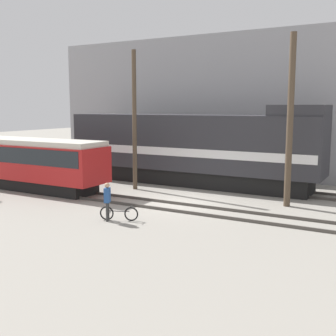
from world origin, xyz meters
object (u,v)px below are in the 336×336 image
freight_locomotive (192,148)px  utility_pole_center (290,121)px  streetcar (20,160)px  bicycle (119,213)px  person (107,198)px  utility_pole_left (134,121)px

freight_locomotive → utility_pole_center: bearing=-24.4°
streetcar → bicycle: bearing=-18.4°
person → utility_pole_left: (-2.97, 6.63, 3.08)m
streetcar → utility_pole_left: size_ratio=1.45×
person → utility_pole_center: utility_pole_center is taller
utility_pole_center → bicycle: bearing=-132.3°
bicycle → person: person is taller
freight_locomotive → utility_pole_left: 4.23m
freight_locomotive → streetcar: freight_locomotive is taller
streetcar → utility_pole_left: utility_pole_left is taller
streetcar → bicycle: 10.30m
streetcar → utility_pole_center: utility_pole_center is taller
streetcar → person: streetcar is taller
person → utility_pole_left: 7.89m
streetcar → person: size_ratio=7.05×
freight_locomotive → utility_pole_center: 7.75m
streetcar → utility_pole_center: bearing=11.4°
bicycle → person: (-0.39, -0.30, 0.72)m
utility_pole_left → utility_pole_center: size_ratio=0.97×
streetcar → utility_pole_center: size_ratio=1.41×
person → freight_locomotive: bearing=94.2°
bicycle → utility_pole_center: 9.40m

